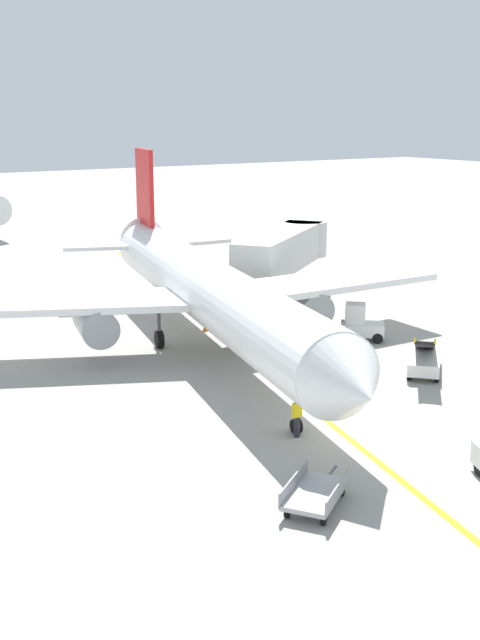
{
  "coord_description": "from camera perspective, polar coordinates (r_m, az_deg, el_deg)",
  "views": [
    {
      "loc": [
        -20.35,
        -22.52,
        12.38
      ],
      "look_at": [
        0.44,
        9.38,
        2.5
      ],
      "focal_mm": 44.86,
      "sensor_mm": 36.0,
      "label": 1
    }
  ],
  "objects": [
    {
      "name": "ground_plane",
      "position": [
        32.78,
        8.42,
        -7.81
      ],
      "size": [
        300.0,
        300.0,
        0.0
      ],
      "primitive_type": "plane",
      "color": "#9E9B93"
    },
    {
      "name": "taxi_line_yellow",
      "position": [
        36.65,
        3.76,
        -5.23
      ],
      "size": [
        18.76,
        77.91,
        0.01
      ],
      "primitive_type": "cube",
      "rotation": [
        0.0,
        0.0,
        -0.23
      ],
      "color": "yellow",
      "rests_on": "ground"
    },
    {
      "name": "airliner",
      "position": [
        42.11,
        -2.48,
        2.24
      ],
      "size": [
        27.94,
        34.98,
        10.1
      ],
      "color": "white",
      "rests_on": "ground"
    },
    {
      "name": "jet_bridge",
      "position": [
        54.16,
        3.35,
        5.13
      ],
      "size": [
        11.8,
        9.57,
        4.85
      ],
      "color": "beige",
      "rests_on": "ground"
    },
    {
      "name": "baggage_tug_near_wing",
      "position": [
        45.2,
        8.55,
        -0.3
      ],
      "size": [
        2.66,
        2.56,
        2.1
      ],
      "color": "silver",
      "rests_on": "ground"
    },
    {
      "name": "belt_loader_forward_hold",
      "position": [
        40.13,
        13.0,
        -2.65
      ],
      "size": [
        4.5,
        4.33,
        2.59
      ],
      "color": "silver",
      "rests_on": "ground"
    },
    {
      "name": "baggage_cart_loaded",
      "position": [
        26.55,
        5.43,
        -12.18
      ],
      "size": [
        3.56,
        2.86,
        0.94
      ],
      "color": "#A5A5A8",
      "rests_on": "ground"
    },
    {
      "name": "ground_crew_marshaller",
      "position": [
        31.58,
        4.08,
        -6.79
      ],
      "size": [
        0.36,
        0.24,
        1.7
      ],
      "color": "#26262D",
      "rests_on": "ground"
    },
    {
      "name": "safety_cone_nose_right",
      "position": [
        46.77,
        -2.49,
        -0.54
      ],
      "size": [
        0.36,
        0.36,
        0.44
      ],
      "primitive_type": "cone",
      "color": "orange",
      "rests_on": "ground"
    },
    {
      "name": "safety_cone_wingtip_left",
      "position": [
        52.26,
        8.04,
        0.94
      ],
      "size": [
        0.36,
        0.36,
        0.44
      ],
      "primitive_type": "cone",
      "color": "orange",
      "rests_on": "ground"
    },
    {
      "name": "safety_cone_wingtip_right",
      "position": [
        45.52,
        -10.11,
        -1.18
      ],
      "size": [
        0.36,
        0.36,
        0.44
      ],
      "primitive_type": "cone",
      "color": "orange",
      "rests_on": "ground"
    }
  ]
}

